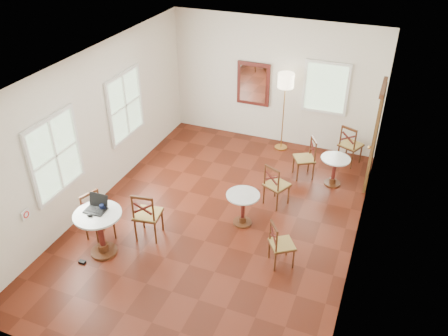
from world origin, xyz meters
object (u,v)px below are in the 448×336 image
chair_near_b (98,218)px  navy_mug (102,207)px  chair_back_a (350,145)px  power_adapter (82,262)px  chair_mid_b (281,244)px  cafe_table_back (334,168)px  chair_near_a (147,214)px  laptop (97,206)px  mouse (90,215)px  water_glass (97,210)px  cafe_table_mid (243,206)px  chair_back_b (305,158)px  floor_lamp (285,86)px  cafe_table_near (100,229)px  chair_mid_a (276,185)px

chair_near_b → navy_mug: bearing=-101.0°
chair_back_a → power_adapter: chair_back_a is taller
chair_mid_b → cafe_table_back: bearing=-42.6°
chair_near_a → laptop: size_ratio=2.78×
mouse → water_glass: size_ratio=1.08×
cafe_table_mid → chair_back_b: chair_back_b is taller
chair_back_b → floor_lamp: (-0.80, 1.03, 1.14)m
chair_near_a → power_adapter: chair_near_a is taller
mouse → power_adapter: 0.89m
cafe_table_near → floor_lamp: size_ratio=0.45×
cafe_table_back → power_adapter: 5.29m
chair_mid_b → chair_back_a: (0.57, 3.71, 0.06)m
chair_near_a → chair_back_b: bearing=-134.5°
chair_near_b → chair_back_b: chair_near_b is taller
power_adapter → cafe_table_mid: bearing=43.0°
laptop → power_adapter: 1.01m
cafe_table_near → laptop: laptop is taller
chair_back_b → chair_near_a: bearing=-64.4°
chair_mid_b → floor_lamp: size_ratio=0.45×
chair_near_b → mouse: 0.60m
chair_back_a → chair_mid_b: bearing=105.0°
cafe_table_near → chair_near_a: size_ratio=0.86×
chair_near_a → navy_mug: chair_near_a is taller
cafe_table_near → chair_mid_a: 3.41m
laptop → navy_mug: 0.09m
cafe_table_near → mouse: 0.36m
chair_near_a → chair_near_b: bearing=16.5°
cafe_table_near → chair_mid_a: bearing=46.1°
laptop → chair_back_b: bearing=50.2°
chair_near_b → chair_back_b: 4.47m
laptop → water_glass: bearing=-57.3°
laptop → power_adapter: (-0.12, -0.47, -0.88)m
cafe_table_near → power_adapter: 0.65m
cafe_table_mid → chair_back_a: bearing=62.7°
chair_mid_b → navy_mug: (-2.89, -0.73, 0.47)m
navy_mug → floor_lamp: bearing=67.9°
cafe_table_back → chair_mid_a: chair_mid_a is taller
navy_mug → power_adapter: bearing=-112.2°
cafe_table_mid → chair_back_a: 3.30m
cafe_table_mid → mouse: size_ratio=6.04×
chair_mid_a → chair_back_b: 1.25m
chair_mid_b → power_adapter: bearing=77.3°
cafe_table_mid → cafe_table_near: bearing=-140.0°
chair_near_a → laptop: (-0.59, -0.56, 0.41)m
chair_mid_a → power_adapter: 3.83m
chair_mid_b → water_glass: 3.08m
navy_mug → cafe_table_back: bearing=46.4°
cafe_table_near → chair_back_a: (3.47, 4.57, -0.04)m
floor_lamp → mouse: floor_lamp is taller
water_glass → laptop: bearing=124.9°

